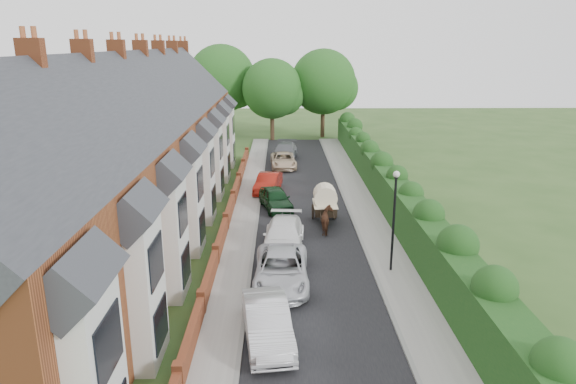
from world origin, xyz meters
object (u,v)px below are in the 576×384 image
Objects in this scene: car_silver_b at (281,269)px; car_red at (268,183)px; lamppost at (394,209)px; car_grey at (285,152)px; car_white at (284,236)px; horse_cart at (325,201)px; car_green at (276,199)px; horse at (328,221)px; car_beige at (283,160)px; car_silver_a at (267,323)px.

car_red is (-0.98, 15.51, -0.04)m from car_silver_b.
lamppost is 26.01m from car_grey.
lamppost reaches higher than car_grey.
horse_cart is (2.63, 4.44, 0.63)m from car_white.
car_grey is at bearing 93.61° from car_white.
car_white reaches higher than car_green.
car_red is 2.38× the size of horse.
car_green is at bearing 139.28° from horse_cart.
lamppost reaches higher than horse_cart.
car_silver_b is at bearing -93.49° from car_beige.
car_silver_b is 2.98× the size of horse.
car_green is 0.99× the size of car_red.
car_silver_a is at bearing 74.35° from horse.
horse is at bearing -90.00° from horse_cart.
car_white is 22.40m from car_grey.
car_green is 0.90× the size of car_beige.
horse reaches higher than car_red.
car_silver_a is 0.89× the size of car_white.
car_red is 11.24m from car_grey.
car_silver_a is at bearing -134.76° from lamppost.
car_beige is at bearing 72.76° from car_green.
car_green is at bearing -95.74° from car_beige.
lamppost is at bearing 14.19° from car_silver_b.
car_silver_a is at bearing -103.79° from horse_cart.
car_white reaches higher than car_beige.
car_grey is 20.07m from horse.
car_white is 5.20m from horse_cart.
car_white is 0.95× the size of car_grey.
lamppost is 1.21× the size of car_green.
car_beige is at bearing 90.49° from car_silver_b.
car_silver_b is 1.03× the size of car_white.
car_silver_a reaches higher than horse.
car_silver_a is at bearing -89.99° from car_white.
horse_cart is (2.76, 8.71, 0.64)m from car_silver_b.
car_grey is at bearing 84.21° from car_beige.
horse is 0.54× the size of horse_cart.
lamppost reaches higher than car_red.
lamppost reaches higher than car_beige.
horse is (2.53, -16.75, 0.11)m from car_beige.
car_silver_b is 11.40m from car_green.
car_green is (0.18, 16.14, -0.04)m from car_silver_a.
car_beige is at bearing 91.44° from car_red.
lamppost is 1.19× the size of car_red.
horse_cart reaches higher than car_red.
horse_cart is (-2.66, 7.44, -1.91)m from lamppost.
horse reaches higher than car_white.
car_silver_b reaches higher than car_beige.
lamppost reaches higher than car_silver_b.
car_silver_a is 20.26m from car_red.
car_beige is 15.02m from horse_cart.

